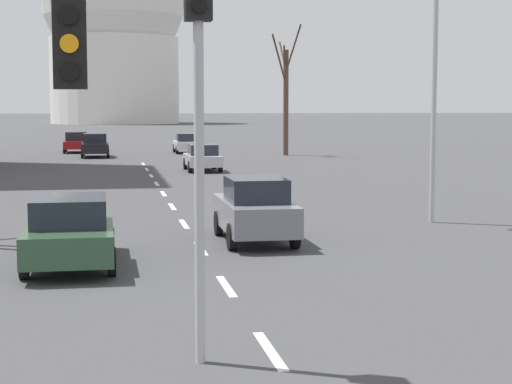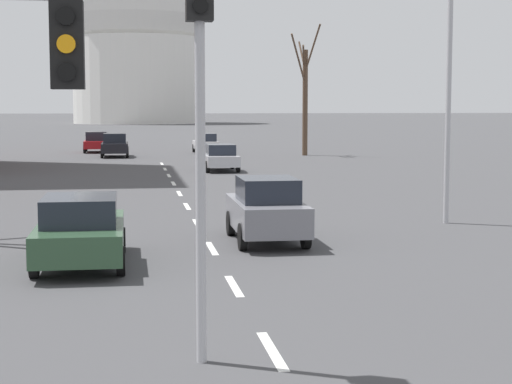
% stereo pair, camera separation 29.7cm
% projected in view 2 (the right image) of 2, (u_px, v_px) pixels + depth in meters
% --- Properties ---
extents(lane_stripe_1, '(0.16, 2.00, 0.01)m').
position_uv_depth(lane_stripe_1, '(272.00, 351.00, 12.34)').
color(lane_stripe_1, silver).
rests_on(lane_stripe_1, ground_plane).
extents(lane_stripe_2, '(0.16, 2.00, 0.01)m').
position_uv_depth(lane_stripe_2, '(234.00, 286.00, 16.77)').
color(lane_stripe_2, silver).
rests_on(lane_stripe_2, ground_plane).
extents(lane_stripe_3, '(0.16, 2.00, 0.01)m').
position_uv_depth(lane_stripe_3, '(212.00, 248.00, 21.20)').
color(lane_stripe_3, silver).
rests_on(lane_stripe_3, ground_plane).
extents(lane_stripe_4, '(0.16, 2.00, 0.01)m').
position_uv_depth(lane_stripe_4, '(197.00, 224.00, 25.63)').
color(lane_stripe_4, silver).
rests_on(lane_stripe_4, ground_plane).
extents(lane_stripe_5, '(0.16, 2.00, 0.01)m').
position_uv_depth(lane_stripe_5, '(187.00, 206.00, 30.05)').
color(lane_stripe_5, silver).
rests_on(lane_stripe_5, ground_plane).
extents(lane_stripe_6, '(0.16, 2.00, 0.01)m').
position_uv_depth(lane_stripe_6, '(179.00, 193.00, 34.48)').
color(lane_stripe_6, silver).
rests_on(lane_stripe_6, ground_plane).
extents(lane_stripe_7, '(0.16, 2.00, 0.01)m').
position_uv_depth(lane_stripe_7, '(173.00, 183.00, 38.91)').
color(lane_stripe_7, silver).
rests_on(lane_stripe_7, ground_plane).
extents(lane_stripe_8, '(0.16, 2.00, 0.01)m').
position_uv_depth(lane_stripe_8, '(169.00, 176.00, 43.34)').
color(lane_stripe_8, silver).
rests_on(lane_stripe_8, ground_plane).
extents(lane_stripe_9, '(0.16, 2.00, 0.01)m').
position_uv_depth(lane_stripe_9, '(165.00, 169.00, 47.77)').
color(lane_stripe_9, silver).
rests_on(lane_stripe_9, ground_plane).
extents(lane_stripe_10, '(0.16, 2.00, 0.01)m').
position_uv_depth(lane_stripe_10, '(162.00, 164.00, 52.19)').
color(lane_stripe_10, silver).
rests_on(lane_stripe_10, ground_plane).
extents(traffic_signal_centre_tall, '(0.36, 0.34, 5.70)m').
position_uv_depth(traffic_signal_centre_tall, '(200.00, 74.00, 11.41)').
color(traffic_signal_centre_tall, '#B2B2B7').
rests_on(traffic_signal_centre_tall, ground_plane).
extents(street_lamp_right, '(2.11, 0.36, 8.66)m').
position_uv_depth(street_lamp_right, '(438.00, 46.00, 25.21)').
color(street_lamp_right, '#B2B2B7').
rests_on(street_lamp_right, ground_plane).
extents(sedan_near_left, '(1.80, 4.19, 1.46)m').
position_uv_depth(sedan_near_left, '(220.00, 157.00, 46.40)').
color(sedan_near_left, '#B7B7BC').
rests_on(sedan_near_left, ground_plane).
extents(sedan_near_right, '(1.88, 4.26, 1.63)m').
position_uv_depth(sedan_near_right, '(115.00, 145.00, 59.08)').
color(sedan_near_right, black).
rests_on(sedan_near_right, ground_plane).
extents(sedan_mid_centre, '(1.76, 4.00, 1.69)m').
position_uv_depth(sedan_mid_centre, '(267.00, 209.00, 22.13)').
color(sedan_mid_centre, slate).
rests_on(sedan_mid_centre, ground_plane).
extents(sedan_far_left, '(1.90, 4.14, 1.57)m').
position_uv_depth(sedan_far_left, '(97.00, 142.00, 64.94)').
color(sedan_far_left, maroon).
rests_on(sedan_far_left, ground_plane).
extents(sedan_far_right, '(1.94, 4.53, 1.55)m').
position_uv_depth(sedan_far_right, '(81.00, 230.00, 18.92)').
color(sedan_far_right, '#2D4C33').
rests_on(sedan_far_right, ground_plane).
extents(sedan_distant_centre, '(1.78, 3.89, 1.47)m').
position_uv_depth(sedan_distant_centre, '(206.00, 143.00, 64.06)').
color(sedan_distant_centre, silver).
rests_on(sedan_distant_centre, ground_plane).
extents(bare_tree_right_near, '(2.21, 3.37, 9.19)m').
position_uv_depth(bare_tree_right_near, '(305.00, 95.00, 60.59)').
color(bare_tree_right_near, brown).
rests_on(bare_tree_right_near, ground_plane).
extents(capitol_dome, '(28.51, 28.51, 40.28)m').
position_uv_depth(capitol_dome, '(137.00, 25.00, 171.41)').
color(capitol_dome, silver).
rests_on(capitol_dome, ground_plane).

